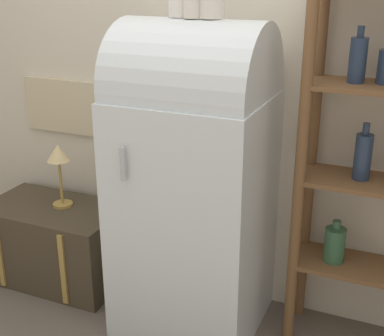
# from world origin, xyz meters

# --- Properties ---
(wall_back) EXTENTS (7.00, 0.09, 2.70)m
(wall_back) POSITION_xyz_m (-0.01, 0.57, 1.35)
(wall_back) COLOR beige
(wall_back) RESTS_ON ground_plane
(refrigerator) EXTENTS (0.67, 0.65, 1.51)m
(refrigerator) POSITION_xyz_m (-0.00, 0.24, 0.79)
(refrigerator) COLOR silver
(refrigerator) RESTS_ON ground_plane
(suitcase_trunk) EXTENTS (0.77, 0.46, 0.45)m
(suitcase_trunk) POSITION_xyz_m (-0.88, 0.29, 0.23)
(suitcase_trunk) COLOR #423828
(suitcase_trunk) RESTS_ON ground_plane
(shelf_unit) EXTENTS (0.70, 0.29, 1.68)m
(shelf_unit) POSITION_xyz_m (0.80, 0.38, 0.94)
(shelf_unit) COLOR brown
(shelf_unit) RESTS_ON ground_plane
(desk_lamp) EXTENTS (0.12, 0.12, 0.36)m
(desk_lamp) POSITION_xyz_m (-0.83, 0.32, 0.72)
(desk_lamp) COLOR #AD8942
(desk_lamp) RESTS_ON suitcase_trunk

